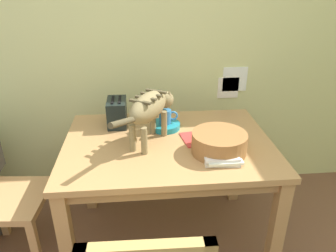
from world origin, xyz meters
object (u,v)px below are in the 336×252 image
coffee_mug (166,117)px  wicker_basket (219,143)px  book_stack (222,158)px  saucer_bowl (165,126)px  wooden_chair_near (1,197)px  cat (150,108)px  magazine (205,138)px  dining_table (168,155)px  toaster (117,112)px

coffee_mug → wicker_basket: bearing=-51.1°
book_stack → coffee_mug: bearing=121.4°
saucer_bowl → wicker_basket: (0.27, -0.33, 0.04)m
wooden_chair_near → cat: bearing=99.0°
cat → wooden_chair_near: cat is taller
magazine → book_stack: 0.27m
book_stack → wicker_basket: size_ratio=0.65×
cat → wooden_chair_near: 1.03m
coffee_mug → wicker_basket: (0.26, -0.33, -0.02)m
saucer_bowl → magazine: (0.23, -0.16, -0.02)m
wicker_basket → wooden_chair_near: 1.31m
cat → coffee_mug: 0.23m
wooden_chair_near → saucer_bowl: bearing=107.7°
saucer_bowl → wooden_chair_near: bearing=-166.9°
dining_table → wooden_chair_near: bearing=-176.9°
coffee_mug → magazine: size_ratio=0.43×
saucer_bowl → magazine: saucer_bowl is taller
cat → wicker_basket: 0.43m
magazine → coffee_mug: bearing=136.3°
saucer_bowl → wicker_basket: size_ratio=0.63×
book_stack → toaster: size_ratio=0.99×
magazine → toaster: 0.59m
wooden_chair_near → toaster: bearing=119.4°
coffee_mug → magazine: coffee_mug is taller
dining_table → coffee_mug: (0.00, 0.18, 0.17)m
saucer_bowl → coffee_mug: bearing=0.0°
coffee_mug → book_stack: size_ratio=0.60×
book_stack → saucer_bowl: bearing=121.8°
coffee_mug → wooden_chair_near: wooden_chair_near is taller
coffee_mug → wooden_chair_near: (-0.99, -0.23, -0.37)m
magazine → wicker_basket: (0.04, -0.17, 0.06)m
saucer_bowl → book_stack: (0.26, -0.42, 0.00)m
wooden_chair_near → dining_table: bearing=97.7°
cat → wooden_chair_near: (-0.89, -0.07, -0.50)m
coffee_mug → dining_table: bearing=-90.8°
magazine → dining_table: bearing=176.1°
cat → saucer_bowl: cat is taller
dining_table → cat: (-0.10, 0.02, 0.30)m
dining_table → toaster: toaster is taller
dining_table → book_stack: size_ratio=6.16×
toaster → wooden_chair_near: 0.84m
dining_table → magazine: magazine is taller
dining_table → coffee_mug: coffee_mug is taller
book_stack → wooden_chair_near: size_ratio=0.21×
saucer_bowl → wicker_basket: wicker_basket is taller
magazine → toaster: bearing=146.5°
wooden_chair_near → magazine: bearing=98.1°
saucer_bowl → dining_table: bearing=-89.4°
cat → toaster: (-0.21, 0.25, -0.12)m
magazine → wicker_basket: bearing=-86.6°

